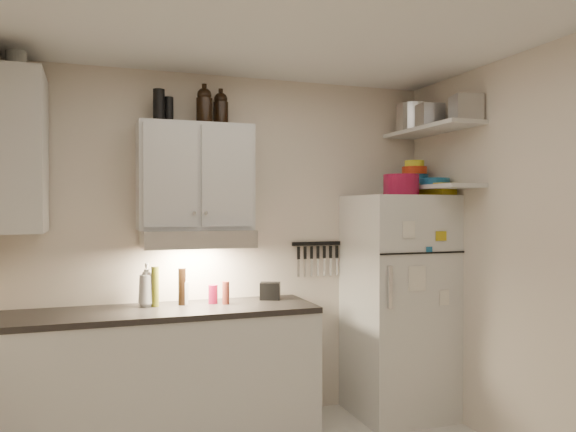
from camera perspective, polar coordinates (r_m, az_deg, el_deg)
name	(u,v)px	position (r m, az deg, el deg)	size (l,w,h in m)	color
ceiling	(300,8)	(3.01, 1.26, 20.33)	(3.20, 3.00, 0.02)	white
back_wall	(231,248)	(4.30, -5.86, -3.24)	(3.20, 0.02, 2.60)	beige
right_wall	(550,258)	(3.74, 25.10, -3.93)	(0.02, 3.00, 2.60)	beige
base_cabinet	(162,379)	(4.05, -12.65, -15.88)	(2.10, 0.60, 0.88)	silver
countertop	(162,312)	(3.95, -12.67, -9.47)	(2.10, 0.62, 0.04)	black
upper_cabinet	(195,177)	(4.06, -9.42, 3.93)	(0.80, 0.33, 0.75)	silver
side_cabinet	(17,152)	(3.90, -25.83, 5.83)	(0.33, 0.55, 1.00)	silver
range_hood	(197,238)	(4.00, -9.25, -2.26)	(0.76, 0.46, 0.12)	silver
fridge	(398,305)	(4.49, 11.13, -8.85)	(0.70, 0.68, 1.70)	silver
shelf_hi	(431,130)	(4.46, 14.31, 8.47)	(0.30, 0.95, 0.03)	silver
shelf_lo	(431,188)	(4.42, 14.29, 2.82)	(0.30, 0.95, 0.03)	silver
knife_strip	(317,243)	(4.49, 2.95, -2.81)	(0.42, 0.02, 0.03)	black
dutch_oven	(401,185)	(4.25, 11.42, 3.13)	(0.26, 0.26, 0.15)	maroon
book_stack	(436,189)	(4.43, 14.83, 2.63)	(0.22, 0.27, 0.09)	gold
spice_jar	(408,189)	(4.45, 12.10, 2.72)	(0.06, 0.06, 0.11)	silver
stock_pot	(415,118)	(4.71, 12.81, 9.64)	(0.31, 0.31, 0.22)	silver
tin_a	(430,116)	(4.44, 14.21, 9.84)	(0.17, 0.16, 0.17)	#AAAAAD
tin_b	(466,109)	(4.24, 17.62, 10.35)	(0.19, 0.19, 0.19)	#AAAAAD
bowl_teal	(413,181)	(4.62, 12.56, 3.53)	(0.25, 0.25, 0.10)	#195B8A
bowl_orange	(414,170)	(4.59, 12.72, 4.53)	(0.20, 0.20, 0.06)	red
bowl_yellow	(414,164)	(4.60, 12.72, 5.20)	(0.15, 0.15, 0.05)	yellow
plates	(434,182)	(4.43, 14.66, 3.38)	(0.23, 0.23, 0.06)	#195B8A
growler_a	(204,106)	(4.14, -8.50, 11.00)	(0.11, 0.11, 0.27)	black
growler_b	(221,109)	(4.23, -6.85, 10.70)	(0.11, 0.11, 0.26)	black
thermos_a	(169,111)	(4.14, -12.03, 10.42)	(0.07, 0.07, 0.19)	black
thermos_b	(159,106)	(4.10, -12.98, 10.83)	(0.08, 0.08, 0.23)	black
side_jar	(16,62)	(4.08, -25.88, 13.90)	(0.12, 0.12, 0.17)	silver
soap_bottle	(147,282)	(4.04, -14.16, -6.52)	(0.13, 0.13, 0.34)	silver
pepper_mill	(226,293)	(4.05, -6.34, -7.76)	(0.05, 0.05, 0.16)	maroon
oil_bottle	(155,287)	(4.02, -13.35, -7.00)	(0.05, 0.05, 0.28)	#676A1A
vinegar_bottle	(182,287)	(4.05, -10.71, -7.06)	(0.05, 0.05, 0.26)	black
clear_bottle	(185,293)	(4.06, -10.46, -7.72)	(0.05, 0.05, 0.16)	silver
red_jar	(213,294)	(4.08, -7.63, -7.88)	(0.07, 0.07, 0.13)	maroon
caddy	(270,291)	(4.23, -1.83, -7.62)	(0.15, 0.11, 0.13)	black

